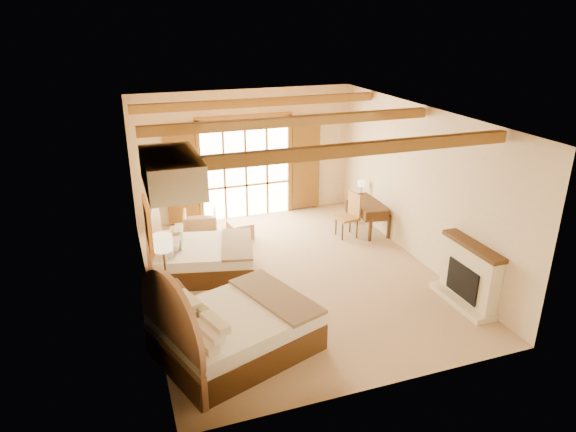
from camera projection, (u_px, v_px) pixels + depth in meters
name	position (u px, v px, depth m)	size (l,w,h in m)	color
floor	(292.00, 275.00, 10.23)	(7.00, 7.00, 0.00)	tan
wall_back	(245.00, 155.00, 12.71)	(5.50, 5.50, 0.00)	beige
wall_left	(142.00, 218.00, 8.79)	(7.00, 7.00, 0.00)	beige
wall_right	(419.00, 185.00, 10.49)	(7.00, 7.00, 0.00)	beige
ceiling	(293.00, 114.00, 9.05)	(7.00, 7.00, 0.00)	#BA7C3C
ceiling_beams	(293.00, 121.00, 9.09)	(5.39, 4.60, 0.18)	olive
french_doors	(246.00, 169.00, 12.79)	(3.95, 0.08, 2.60)	white
fireplace	(468.00, 277.00, 9.08)	(0.46, 1.40, 1.16)	beige
painting	(148.00, 225.00, 8.09)	(0.06, 0.95, 0.75)	gold
canopy_valance	(171.00, 172.00, 6.65)	(0.70, 1.40, 0.45)	#F4ECC6
bed_near	(226.00, 328.00, 7.73)	(2.76, 2.33, 1.47)	#4F3416
bed_far	(196.00, 256.00, 10.15)	(2.27, 1.89, 1.29)	#4F3416
nightstand	(169.00, 304.00, 8.64)	(0.51, 0.51, 0.61)	#4F3416
floor_lamp	(163.00, 248.00, 8.38)	(0.32, 0.32, 1.52)	#332418
armchair	(200.00, 226.00, 11.73)	(0.74, 0.76, 0.69)	tan
ottoman	(240.00, 230.00, 11.90)	(0.51, 0.51, 0.37)	#A97254
desk	(367.00, 215.00, 12.24)	(0.76, 1.40, 0.72)	#4F3416
desk_chair	(348.00, 223.00, 11.91)	(0.53, 0.52, 1.04)	#97562C
desk_lamp	(362.00, 184.00, 12.50)	(0.18, 0.18, 0.36)	#332418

